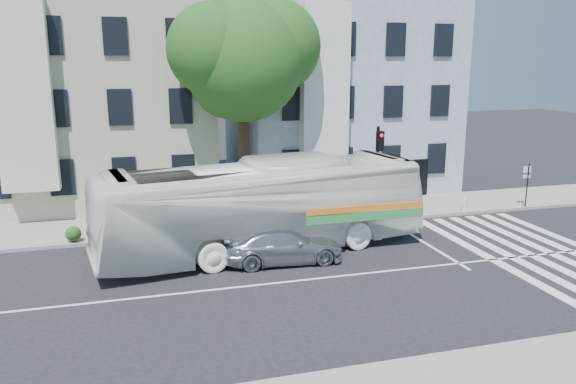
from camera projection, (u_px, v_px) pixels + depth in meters
name	position (u px, v px, depth m)	size (l,w,h in m)	color
ground	(295.00, 281.00, 19.56)	(120.00, 120.00, 0.00)	black
sidewalk_far	(248.00, 219.00, 27.04)	(80.00, 4.00, 0.15)	gray
building_left	(94.00, 99.00, 30.52)	(12.00, 10.00, 11.00)	#A8AB90
building_right	(335.00, 95.00, 34.23)	(12.00, 10.00, 11.00)	#8797A1
street_tree	(243.00, 54.00, 26.00)	(7.30, 5.90, 11.10)	#2D2116
bus	(264.00, 207.00, 22.25)	(13.38, 3.13, 3.73)	white
sedan	(282.00, 245.00, 21.30)	(4.60, 1.87, 1.34)	#ACAEB3
hedge	(177.00, 226.00, 24.42)	(8.50, 0.84, 0.70)	#235F1E
traffic_signal	(378.00, 161.00, 25.99)	(0.48, 0.54, 4.58)	black
fire_hydrant	(464.00, 204.00, 28.20)	(0.40, 0.26, 0.71)	silver
far_sign_pole	(527.00, 179.00, 28.74)	(0.41, 0.17, 2.27)	black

